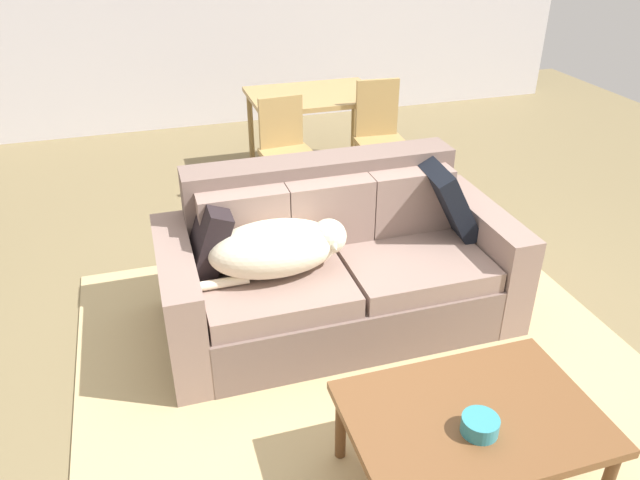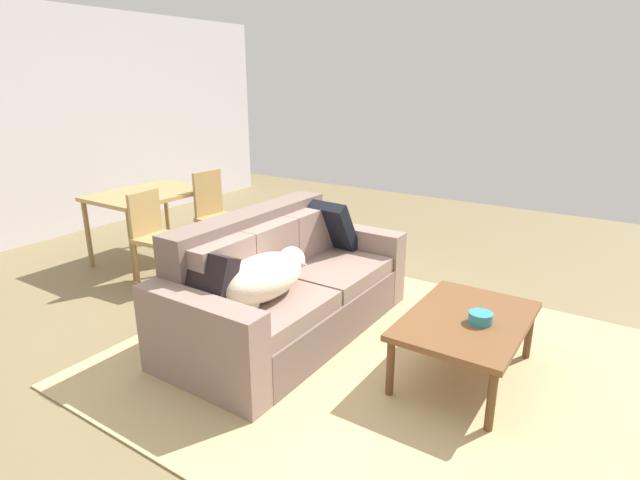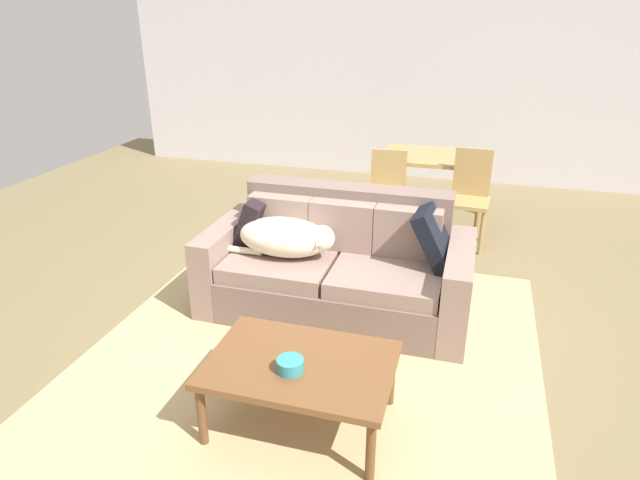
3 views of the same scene
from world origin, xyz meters
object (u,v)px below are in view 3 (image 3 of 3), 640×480
throw_pillow_by_left_arm (254,220)px  throw_pillow_by_right_arm (436,236)px  bowl_on_coffee_table (290,365)px  dog_on_left_cushion (287,237)px  dining_chair_near_left (387,189)px  couch (338,267)px  coffee_table (300,368)px  dining_chair_near_right (469,193)px  dining_table (434,162)px

throw_pillow_by_left_arm → throw_pillow_by_right_arm: (1.44, -0.00, 0.03)m
throw_pillow_by_left_arm → bowl_on_coffee_table: throw_pillow_by_left_arm is taller
throw_pillow_by_right_arm → bowl_on_coffee_table: size_ratio=3.11×
dog_on_left_cushion → bowl_on_coffee_table: dog_on_left_cushion is taller
throw_pillow_by_left_arm → dining_chair_near_left: bearing=61.6°
couch → dog_on_left_cushion: bearing=-159.3°
coffee_table → dining_chair_near_right: (0.78, 2.97, 0.14)m
couch → dining_chair_near_left: couch is taller
dining_table → throw_pillow_by_left_arm: bearing=-120.3°
throw_pillow_by_right_arm → coffee_table: size_ratio=0.45×
coffee_table → dining_chair_near_right: dining_chair_near_right is taller
throw_pillow_by_left_arm → dining_chair_near_left: 1.73m
throw_pillow_by_left_arm → dining_chair_near_right: (1.63, 1.54, -0.11)m
couch → bowl_on_coffee_table: couch is taller
throw_pillow_by_left_arm → couch: bearing=-4.5°
dog_on_left_cushion → couch: bearing=20.7°
bowl_on_coffee_table → dog_on_left_cushion: bearing=109.9°
throw_pillow_by_right_arm → dining_table: bearing=95.7°
throw_pillow_by_right_arm → dining_chair_near_right: bearing=82.7°
throw_pillow_by_left_arm → coffee_table: 1.68m
dog_on_left_cushion → coffee_table: size_ratio=0.86×
throw_pillow_by_left_arm → dining_chair_near_right: size_ratio=0.41×
throw_pillow_by_left_arm → dining_table: throw_pillow_by_left_arm is taller
dining_table → bowl_on_coffee_table: bearing=-96.3°
couch → throw_pillow_by_left_arm: 0.78m
dog_on_left_cushion → dining_chair_near_left: (0.47, 1.71, -0.11)m
dining_table → couch: bearing=-103.3°
dining_table → dining_chair_near_left: 0.73m
coffee_table → bowl_on_coffee_table: (-0.03, -0.09, 0.08)m
couch → throw_pillow_by_left_arm: couch is taller
couch → bowl_on_coffee_table: (0.11, -1.46, 0.12)m
throw_pillow_by_left_arm → bowl_on_coffee_table: (0.83, -1.52, -0.17)m
bowl_on_coffee_table → dining_chair_near_right: 3.16m
dog_on_left_cushion → dining_table: bearing=69.2°
throw_pillow_by_right_arm → dining_chair_near_left: 1.65m
dog_on_left_cushion → coffee_table: bearing=-67.6°
dining_chair_near_left → couch: bearing=-98.6°
throw_pillow_by_left_arm → dining_table: 2.44m
dining_chair_near_right → dog_on_left_cushion: bearing=-122.5°
bowl_on_coffee_table → dining_chair_near_left: (-0.00, 3.04, 0.04)m
dog_on_left_cushion → dining_chair_near_left: dining_chair_near_left is taller
throw_pillow_by_right_arm → dining_table: size_ratio=0.41×
dog_on_left_cushion → bowl_on_coffee_table: (0.48, -1.32, -0.15)m
throw_pillow_by_left_arm → dining_table: size_ratio=0.35×
couch → coffee_table: 1.38m
dining_chair_near_right → throw_pillow_by_left_arm: bearing=-132.6°
dining_table → dining_chair_near_right: dining_chair_near_right is taller
throw_pillow_by_left_arm → dining_chair_near_left: size_ratio=0.44×
throw_pillow_by_right_arm → bowl_on_coffee_table: 1.64m
dining_table → dining_chair_near_right: (0.41, -0.56, -0.14)m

